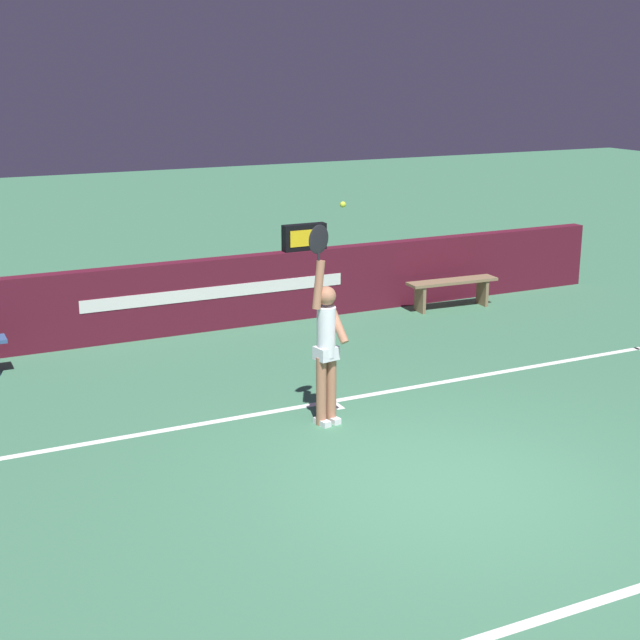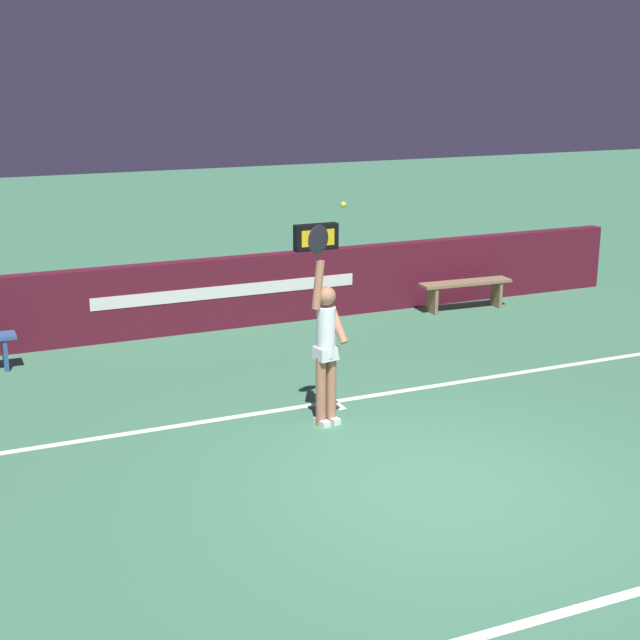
{
  "view_description": "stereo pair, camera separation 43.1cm",
  "coord_description": "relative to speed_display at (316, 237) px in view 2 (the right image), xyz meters",
  "views": [
    {
      "loc": [
        -5.0,
        -7.28,
        4.21
      ],
      "look_at": [
        -0.42,
        2.15,
        1.29
      ],
      "focal_mm": 51.57,
      "sensor_mm": 36.0,
      "label": 1
    },
    {
      "loc": [
        -4.61,
        -7.46,
        4.21
      ],
      "look_at": [
        -0.42,
        2.15,
        1.29
      ],
      "focal_mm": 51.57,
      "sensor_mm": 36.0,
      "label": 2
    }
  ],
  "objects": [
    {
      "name": "ground_plane",
      "position": [
        -1.43,
        -6.58,
        -1.4
      ],
      "size": [
        60.0,
        60.0,
        0.0
      ],
      "primitive_type": "plane",
      "color": "#3E7756"
    },
    {
      "name": "court_lines",
      "position": [
        -1.43,
        -6.39,
        -1.4
      ],
      "size": [
        10.69,
        5.17,
        0.0
      ],
      "color": "white",
      "rests_on": "ground"
    },
    {
      "name": "back_wall",
      "position": [
        -1.43,
        0.0,
        -0.81
      ],
      "size": [
        14.77,
        0.26,
        1.18
      ],
      "color": "#511323",
      "rests_on": "ground"
    },
    {
      "name": "speed_display",
      "position": [
        0.0,
        0.0,
        0.0
      ],
      "size": [
        0.76,
        0.19,
        0.45
      ],
      "color": "black",
      "rests_on": "back_wall"
    },
    {
      "name": "tennis_player",
      "position": [
        -1.82,
        -4.52,
        -0.38
      ],
      "size": [
        0.48,
        0.4,
        2.47
      ],
      "color": "#A86F51",
      "rests_on": "ground"
    },
    {
      "name": "tennis_ball",
      "position": [
        -1.55,
        -4.42,
        1.24
      ],
      "size": [
        0.07,
        0.07,
        0.07
      ],
      "color": "#CDE635"
    },
    {
      "name": "courtside_bench_far",
      "position": [
        2.61,
        -0.61,
        -1.0
      ],
      "size": [
        1.7,
        0.44,
        0.52
      ],
      "color": "#866D4E",
      "rests_on": "ground"
    }
  ]
}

